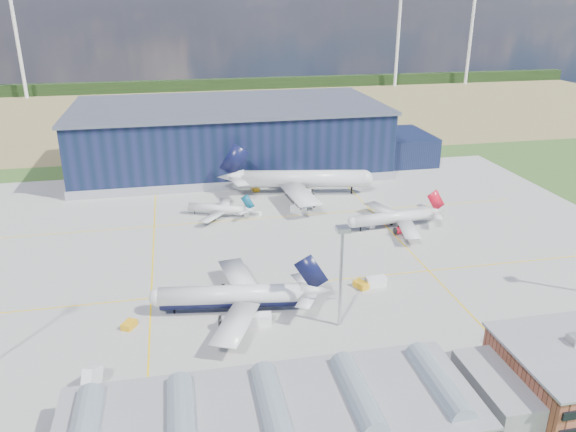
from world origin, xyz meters
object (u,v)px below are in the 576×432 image
(airliner_red, at_px, (393,212))
(gse_cart_a, at_px, (370,226))
(gse_tug_c, at_px, (256,189))
(gse_van_a, at_px, (258,320))
(airliner_regional, at_px, (216,205))
(airliner_widebody, at_px, (303,170))
(airliner_navy, at_px, (231,286))
(light_mast_center, at_px, (342,261))
(gse_tug_a, at_px, (361,285))
(car_b, at_px, (306,383))
(gse_cart_b, at_px, (256,213))
(gse_van_c, at_px, (376,282))
(car_a, at_px, (433,365))
(airstair, at_px, (93,380))
(gse_tug_b, at_px, (129,325))
(hangar, at_px, (236,139))
(gse_van_b, at_px, (299,210))

(airliner_red, xyz_separation_m, gse_cart_a, (-6.40, 1.64, -4.75))
(airliner_red, bearing_deg, gse_tug_c, -54.95)
(gse_van_a, bearing_deg, airliner_regional, 10.01)
(airliner_red, xyz_separation_m, airliner_widebody, (-19.37, 36.06, 3.67))
(airliner_navy, xyz_separation_m, airliner_red, (53.27, 38.81, -1.29))
(light_mast_center, relative_size, gse_van_a, 3.84)
(gse_tug_a, xyz_separation_m, car_b, (-21.64, -32.96, -0.20))
(gse_cart_b, xyz_separation_m, gse_van_c, (21.53, -52.79, 0.54))
(gse_cart_b, height_order, car_b, gse_cart_b)
(airliner_regional, bearing_deg, car_b, 118.72)
(light_mast_center, bearing_deg, airliner_widebody, 82.10)
(gse_tug_c, height_order, car_a, gse_tug_c)
(gse_tug_a, xyz_separation_m, gse_van_c, (3.88, 0.16, 0.41))
(airliner_navy, distance_m, airliner_widebody, 82.22)
(airstair, xyz_separation_m, car_a, (62.87, -7.26, -0.89))
(light_mast_center, relative_size, gse_tug_b, 6.91)
(hangar, height_order, gse_cart_a, hangar)
(gse_tug_a, height_order, gse_cart_b, gse_tug_a)
(gse_tug_b, relative_size, gse_van_c, 0.67)
(airliner_red, relative_size, airliner_regional, 1.37)
(airliner_red, bearing_deg, gse_van_c, 58.41)
(airliner_red, distance_m, gse_tug_c, 56.00)
(gse_cart_b, bearing_deg, light_mast_center, -136.20)
(airstair, bearing_deg, airliner_navy, 55.19)
(gse_tug_c, relative_size, car_a, 0.91)
(light_mast_center, relative_size, airliner_red, 0.70)
(gse_van_b, height_order, gse_van_c, gse_van_c)
(airliner_widebody, distance_m, gse_cart_b, 27.23)
(car_a, xyz_separation_m, car_b, (-25.03, 0.00, -0.07))
(airliner_navy, bearing_deg, gse_tug_a, -163.28)
(gse_cart_a, distance_m, car_a, 69.52)
(hangar, relative_size, gse_van_b, 28.20)
(airliner_regional, relative_size, gse_cart_a, 8.65)
(airstair, height_order, car_a, airstair)
(gse_van_b, height_order, car_a, gse_van_b)
(hangar, xyz_separation_m, gse_cart_b, (-0.51, -56.89, -10.97))
(airliner_regional, bearing_deg, gse_van_a, 115.83)
(gse_cart_a, xyz_separation_m, car_b, (-36.44, -68.58, -0.02))
(light_mast_center, relative_size, gse_cart_b, 7.70)
(airliner_navy, height_order, gse_tug_c, airliner_navy)
(gse_cart_a, xyz_separation_m, car_a, (-11.41, -68.58, 0.05))
(hangar, bearing_deg, gse_tug_b, -107.62)
(airliner_navy, distance_m, car_a, 45.65)
(hangar, height_order, airliner_widebody, hangar)
(light_mast_center, height_order, car_a, light_mast_center)
(light_mast_center, bearing_deg, airliner_red, 57.52)
(light_mast_center, bearing_deg, gse_cart_b, 96.47)
(gse_cart_b, bearing_deg, gse_cart_a, -80.78)
(light_mast_center, relative_size, airstair, 4.77)
(airliner_regional, relative_size, gse_cart_b, 8.01)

